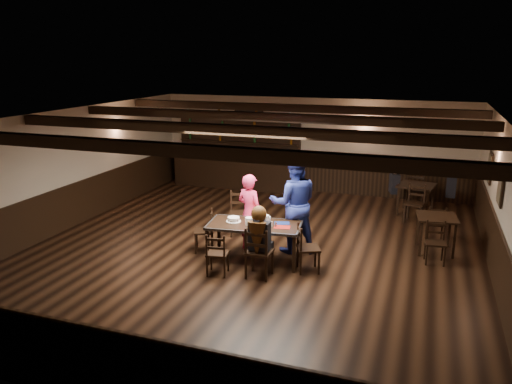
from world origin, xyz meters
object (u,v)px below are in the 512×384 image
(man_blue, at_px, (294,203))
(bar_counter, at_px, (237,163))
(chair_near_right, at_px, (258,249))
(woman_pink, at_px, (250,213))
(dining_table, at_px, (254,227))
(chair_near_left, at_px, (217,251))
(cake, at_px, (234,219))

(man_blue, height_order, bar_counter, bar_counter)
(chair_near_right, xyz_separation_m, woman_pink, (-0.60, 1.25, 0.24))
(dining_table, bearing_deg, chair_near_right, -66.21)
(chair_near_right, relative_size, man_blue, 0.47)
(chair_near_left, relative_size, woman_pink, 0.50)
(dining_table, bearing_deg, cake, -179.72)
(dining_table, bearing_deg, man_blue, 52.84)
(dining_table, xyz_separation_m, chair_near_right, (0.32, -0.73, -0.13))
(woman_pink, bearing_deg, chair_near_left, 104.28)
(chair_near_left, height_order, chair_near_right, chair_near_right)
(chair_near_right, bearing_deg, woman_pink, 115.73)
(man_blue, bearing_deg, chair_near_right, 59.63)
(dining_table, distance_m, cake, 0.44)
(chair_near_right, height_order, cake, chair_near_right)
(woman_pink, height_order, man_blue, man_blue)
(man_blue, relative_size, cake, 7.03)
(bar_counter, bearing_deg, cake, -69.19)
(chair_near_left, xyz_separation_m, cake, (-0.01, 0.86, 0.33))
(cake, distance_m, bar_counter, 5.57)
(dining_table, relative_size, chair_near_right, 1.95)
(woman_pink, bearing_deg, chair_near_right, 135.36)
(chair_near_left, distance_m, chair_near_right, 0.75)
(dining_table, xyz_separation_m, cake, (-0.43, -0.00, 0.11))
(dining_table, distance_m, woman_pink, 0.60)
(chair_near_left, distance_m, cake, 0.92)
(dining_table, xyz_separation_m, chair_near_left, (-0.41, -0.86, -0.22))
(dining_table, height_order, bar_counter, bar_counter)
(bar_counter, bearing_deg, woman_pink, -65.62)
(man_blue, distance_m, bar_counter, 5.36)
(dining_table, height_order, chair_near_left, chair_near_left)
(cake, bearing_deg, chair_near_right, -44.34)
(chair_near_left, bearing_deg, man_blue, 58.75)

